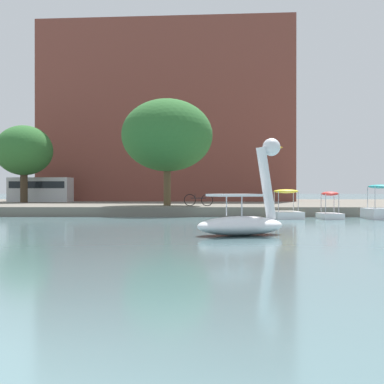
% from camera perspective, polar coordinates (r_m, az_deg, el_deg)
% --- Properties ---
extents(shore_bank_far, '(131.83, 26.54, 0.52)m').
position_cam_1_polar(shore_bank_far, '(43.47, -2.11, -1.34)').
color(shore_bank_far, '#6B665B').
rests_on(shore_bank_far, ground_plane).
extents(swan_boat, '(3.30, 2.65, 3.09)m').
position_cam_1_polar(swan_boat, '(18.03, 5.23, -2.40)').
color(swan_boat, white).
rests_on(swan_boat, ground_plane).
extents(pedal_boat_yellow, '(1.55, 2.20, 1.46)m').
position_cam_1_polar(pedal_boat_yellow, '(28.97, 9.35, -1.74)').
color(pedal_boat_yellow, white).
rests_on(pedal_boat_yellow, ground_plane).
extents(pedal_boat_red, '(1.08, 1.77, 1.34)m').
position_cam_1_polar(pedal_boat_red, '(28.88, 13.57, -1.78)').
color(pedal_boat_red, white).
rests_on(pedal_boat_red, ground_plane).
extents(pedal_boat_teal, '(1.45, 2.40, 1.69)m').
position_cam_1_polar(pedal_boat_teal, '(29.64, 18.36, -1.60)').
color(pedal_boat_teal, white).
rests_on(pedal_boat_teal, ground_plane).
extents(tree_broadleaf_left, '(5.37, 5.55, 5.59)m').
position_cam_1_polar(tree_broadleaf_left, '(43.22, -16.41, 3.96)').
color(tree_broadleaf_left, '#423323').
rests_on(tree_broadleaf_left, shore_bank_far).
extents(tree_broadleaf_right, '(6.83, 6.64, 6.23)m').
position_cam_1_polar(tree_broadleaf_right, '(33.52, -2.49, 5.66)').
color(tree_broadleaf_right, brown).
rests_on(tree_broadleaf_right, shore_bank_far).
extents(bicycle_parked, '(1.65, 0.12, 0.69)m').
position_cam_1_polar(bicycle_parked, '(32.26, 0.65, -0.80)').
color(bicycle_parked, black).
rests_on(bicycle_parked, shore_bank_far).
extents(parked_van, '(4.81, 2.09, 1.86)m').
position_cam_1_polar(parked_van, '(45.20, -14.86, 0.32)').
color(parked_van, silver).
rests_on(parked_van, shore_bank_far).
extents(apartment_block, '(21.55, 10.53, 14.81)m').
position_cam_1_polar(apartment_block, '(50.56, -2.20, 7.58)').
color(apartment_block, brown).
rests_on(apartment_block, shore_bank_far).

